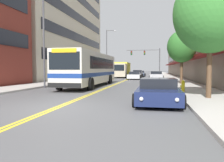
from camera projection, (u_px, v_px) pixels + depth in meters
ground_plane at (134, 77)px, 45.60m from camera, size 240.00×240.00×0.00m
sidewalk_left at (101, 76)px, 46.94m from camera, size 3.21×106.00×0.15m
sidewalk_right at (169, 77)px, 44.25m from camera, size 3.21×106.00×0.15m
centre_line at (134, 77)px, 45.60m from camera, size 0.34×106.00×0.01m
storefront_row_right at (200, 59)px, 42.95m from camera, size 9.10×68.00×7.25m
city_bus at (90, 68)px, 20.93m from camera, size 2.83×12.30×3.09m
car_charcoal_parked_left_mid at (108, 75)px, 40.24m from camera, size 2.05×4.34×1.13m
car_navy_parked_right_foreground at (158, 92)px, 10.39m from camera, size 2.17×4.20×1.20m
car_silver_parked_right_mid at (156, 76)px, 34.04m from camera, size 2.19×4.78×1.28m
car_white_moving_lead at (134, 76)px, 34.59m from camera, size 2.17×4.42×1.20m
car_slate_blue_moving_second at (140, 74)px, 47.02m from camera, size 2.12×4.59×1.25m
car_dark_grey_moving_third at (138, 74)px, 40.78m from camera, size 2.09×4.83×1.42m
box_truck at (122, 70)px, 41.90m from camera, size 2.78×8.02×2.89m
traffic_signal_mast at (148, 56)px, 47.32m from camera, size 7.26×0.38×6.08m
street_lamp_left_near at (47, 25)px, 18.66m from camera, size 2.26×0.28×9.21m
street_lamp_left_far at (108, 50)px, 43.51m from camera, size 2.00×0.28×9.39m
street_tree_right_near at (210, 13)px, 11.13m from camera, size 3.75×3.75×6.43m
street_tree_right_mid at (182, 47)px, 22.12m from camera, size 2.95×2.95×5.39m
fire_hydrant at (183, 86)px, 14.36m from camera, size 0.30×0.22×0.77m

